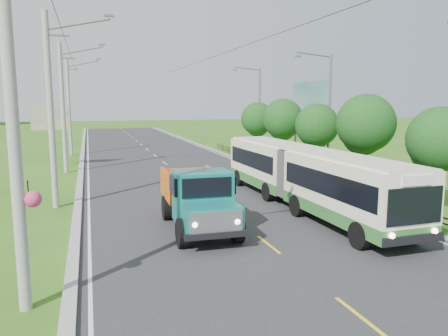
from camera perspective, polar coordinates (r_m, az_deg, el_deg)
name	(u,v)px	position (r m, az deg, el deg)	size (l,w,h in m)	color
ground	(268,245)	(17.30, 5.82, -9.96)	(240.00, 240.00, 0.00)	#2A5A15
road	(173,170)	(36.08, -6.70, -0.20)	(14.00, 120.00, 0.02)	#28282B
curb_left	(81,173)	(35.49, -18.20, -0.62)	(0.40, 120.00, 0.15)	#9E9E99
curb_right	(254,165)	(38.02, 3.95, 0.35)	(0.30, 120.00, 0.10)	#9E9E99
edge_line_left	(88,173)	(35.49, -17.31, -0.66)	(0.12, 120.00, 0.00)	silver
edge_line_right	(249,166)	(37.85, 3.25, 0.27)	(0.12, 120.00, 0.00)	silver
centre_dash	(268,244)	(17.30, 5.82, -9.89)	(0.12, 2.20, 0.00)	yellow
railing_right	(294,173)	(32.89, 9.12, -0.59)	(0.04, 40.00, 0.60)	black
pole_nearest	(15,125)	(12.21, -25.58, 5.15)	(3.51, 0.44, 10.00)	gray
pole_near	(51,110)	(24.14, -21.64, 7.05)	(3.51, 0.32, 10.00)	gray
pole_mid	(63,107)	(36.11, -20.25, 7.44)	(3.51, 0.32, 10.00)	gray
pole_far	(69,106)	(48.10, -19.55, 7.64)	(3.51, 0.32, 10.00)	gray
tree_second	(438,143)	(23.82, 26.21, 2.96)	(3.18, 3.26, 5.30)	#382314
tree_third	(365,127)	(28.43, 17.94, 5.15)	(3.60, 3.62, 6.00)	#382314
tree_fourth	(317,128)	(33.53, 12.00, 5.15)	(3.24, 3.31, 5.40)	#382314
tree_fifth	(283,121)	(38.85, 7.68, 6.10)	(3.48, 3.52, 5.80)	#382314
tree_back	(257,121)	(44.37, 4.40, 6.20)	(3.30, 3.36, 5.50)	#382314
streetlight_mid	(327,110)	(33.75, 13.36, 7.37)	(3.02, 0.20, 9.07)	slate
streetlight_far	(258,108)	(46.36, 4.47, 7.84)	(3.02, 0.20, 9.07)	slate
planter_near	(366,194)	(26.43, 18.01, -3.19)	(0.64, 0.64, 0.67)	silver
planter_mid	(301,172)	(33.16, 10.05, -0.57)	(0.64, 0.64, 0.67)	silver
planter_far	(261,159)	(40.36, 4.85, 1.16)	(0.64, 0.64, 0.67)	silver
billboard_left	(50,122)	(39.22, -21.76, 5.62)	(3.00, 0.20, 5.20)	slate
billboard_right	(309,104)	(39.79, 11.04, 8.23)	(0.24, 6.00, 7.30)	slate
bus	(304,173)	(23.02, 10.45, -0.65)	(2.87, 15.97, 3.07)	#2E6D2B
dump_truck	(198,195)	(18.88, -3.44, -3.54)	(2.71, 6.51, 2.70)	#13736F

